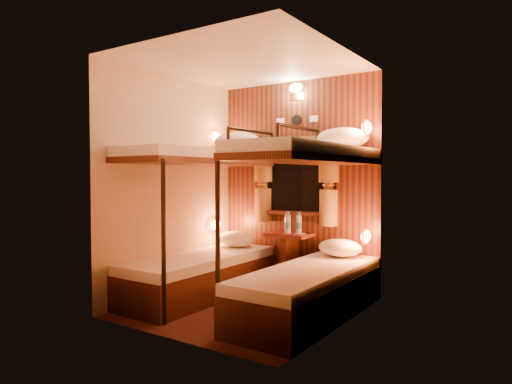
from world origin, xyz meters
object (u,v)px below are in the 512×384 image
Objects in this scene: bunk_left at (201,245)px; bottle_left at (288,224)px; bunk_right at (309,257)px; bottle_right at (299,224)px; table at (289,254)px.

bottle_left is (0.66, 0.72, 0.20)m from bunk_left.
bottle_right is (-0.53, 0.79, 0.20)m from bunk_right.
bottle_left is at bearing 47.59° from bunk_left.
bunk_left is at bearing -134.21° from bottle_right.
bunk_left is 1.30m from bunk_right.
bunk_left is 1.12m from bottle_right.
bunk_left is at bearing 180.00° from bunk_right.
bunk_left is 2.90× the size of table.
table is 2.68× the size of bottle_right.
table is 2.64× the size of bottle_left.
bunk_left is 1.00m from bottle_left.
table is (-0.65, 0.78, -0.14)m from bunk_right.
bunk_left is 1.02m from table.
bunk_right is 7.65× the size of bottle_left.
bunk_right reaches higher than bottle_left.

